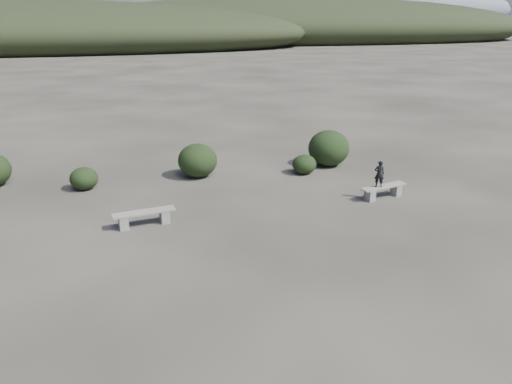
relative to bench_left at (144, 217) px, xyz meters
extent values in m
plane|color=#2A2620|center=(3.51, -4.41, -0.27)|extent=(1200.00, 1200.00, 0.00)
cube|color=slate|center=(-0.59, -0.11, -0.07)|extent=(0.31, 0.39, 0.40)
cube|color=slate|center=(0.59, 0.11, -0.07)|extent=(0.31, 0.39, 0.40)
cube|color=gray|center=(0.00, 0.00, 0.15)|extent=(1.83, 0.70, 0.05)
cube|color=slate|center=(7.28, 0.44, -0.08)|extent=(0.32, 0.38, 0.38)
cube|color=slate|center=(8.38, 0.74, -0.08)|extent=(0.32, 0.38, 0.38)
cube|color=gray|center=(7.83, 0.59, 0.13)|extent=(1.75, 0.79, 0.05)
imported|color=black|center=(7.60, 0.53, 0.60)|extent=(0.38, 0.30, 0.89)
ellipsoid|color=black|center=(-1.98, 3.79, 0.12)|extent=(0.97, 0.97, 0.79)
ellipsoid|color=black|center=(2.08, 4.35, 0.36)|extent=(1.48, 1.48, 1.27)
ellipsoid|color=black|center=(6.12, 3.80, 0.10)|extent=(0.93, 0.93, 0.74)
ellipsoid|color=black|center=(7.43, 4.66, 0.45)|extent=(1.66, 1.66, 1.45)
ellipsoid|color=black|center=(-21.49, 85.59, 2.43)|extent=(110.00, 40.00, 12.00)
ellipsoid|color=black|center=(38.51, 105.59, 2.88)|extent=(120.00, 44.00, 14.00)
ellipsoid|color=#2B352C|center=(3.51, 155.59, 5.13)|extent=(190.00, 64.00, 24.00)
ellipsoid|color=slate|center=(73.51, 295.59, 9.63)|extent=(340.00, 110.00, 44.00)
ellipsoid|color=#8B949C|center=(-26.49, 395.59, 12.33)|extent=(460.00, 140.00, 56.00)
camera|label=1|loc=(0.12, -13.74, 5.48)|focal=35.00mm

